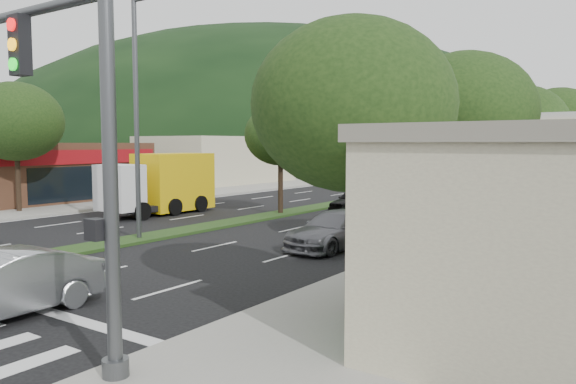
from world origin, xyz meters
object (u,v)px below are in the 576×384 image
Objects in this scene: tree_r_d at (558,123)px; motorhome at (487,167)px; tree_r_c at (519,126)px; streetlight_near at (139,103)px; car_queue_c at (439,191)px; sedan_silver at (1,286)px; tree_med_far at (443,132)px; car_queue_a at (355,201)px; traffic_signal at (49,105)px; car_queue_e at (397,193)px; car_queue_b at (335,230)px; car_queue_d at (362,214)px; tree_r_b at (465,112)px; tree_med_near at (280,135)px; streetlight_mid at (397,122)px; tree_r_a at (353,106)px; tree_l_a at (16,122)px; box_truck at (163,185)px.

motorhome is at bearing 126.20° from tree_r_d.
streetlight_near reaches higher than tree_r_c.
tree_r_d is 8.98m from car_queue_c.
sedan_silver is at bearing -101.86° from tree_r_d.
tree_med_far is at bearing 144.00° from motorhome.
tree_r_c reaches higher than car_queue_a.
tree_med_far is 1.90× the size of car_queue_c.
traffic_signal is 40.65m from motorhome.
tree_med_far is at bearing 101.22° from traffic_signal.
car_queue_b is at bearing -71.30° from car_queue_e.
sedan_silver is 1.02× the size of car_queue_e.
traffic_signal is at bearing -86.09° from car_queue_d.
traffic_signal is 0.98× the size of tree_r_d.
car_queue_e is (-5.63, 27.66, -3.88)m from traffic_signal.
tree_r_b is 1.15× the size of tree_med_near.
streetlight_mid is 0.97× the size of motorhome.
streetlight_near is at bearing -90.00° from streetlight_mid.
streetlight_near is (0.21, -10.00, 1.16)m from tree_med_near.
tree_r_a is at bearing -90.00° from tree_r_b.
tree_med_near is at bearing 32.62° from tree_l_a.
sedan_silver is at bearing -80.98° from streetlight_mid.
tree_r_c is at bearing 72.16° from sedan_silver.
car_queue_a is 0.84× the size of car_queue_b.
streetlight_near is (12.71, -2.00, 0.40)m from tree_l_a.
car_queue_c is 7.97m from motorhome.
tree_med_far reaches higher than car_queue_d.
streetlight_mid is 2.07× the size of car_queue_b.
car_queue_a is at bearing -90.94° from car_queue_e.
car_queue_a is 0.83× the size of car_queue_d.
tree_r_c is (0.00, 8.00, -0.29)m from tree_r_b.
car_queue_d is 0.48× the size of motorhome.
tree_r_d is at bearing 90.00° from tree_r_b.
traffic_signal is at bearing -76.47° from car_queue_a.
traffic_signal is 31.68m from tree_r_d.
tree_med_far is at bearing 107.60° from car_queue_b.
motorhome is at bearing 94.99° from traffic_signal.
tree_r_a is 1.37× the size of car_queue_b.
tree_l_a is at bearing -114.99° from motorhome.
tree_r_c is 1.41× the size of sedan_silver.
streetlight_mid is at bearing 101.98° from car_queue_a.
streetlight_mid is 1.45× the size of box_truck.
tree_r_b reaches higher than motorhome.
car_queue_c is at bearing -91.46° from motorhome.
car_queue_b is (7.48, -6.87, -3.73)m from tree_med_near.
tree_l_a is 1.48× the size of car_queue_d.
tree_med_near is at bearing 114.80° from traffic_signal.
sedan_silver is 0.94× the size of car_queue_d.
streetlight_near reaches higher than car_queue_e.
streetlight_mid is 6.75m from car_queue_c.
streetlight_mid reaches higher than tree_med_far.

